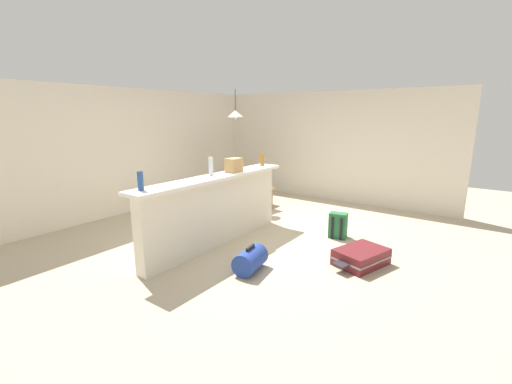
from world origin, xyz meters
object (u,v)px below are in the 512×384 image
Objects in this scene: duffel_bag_blue at (250,260)px; dining_chair_near_partition at (259,185)px; pendant_lamp at (235,114)px; suitcase_flat_maroon at (361,257)px; backpack_green at (338,226)px; bottle_amber at (262,160)px; grocery_bag at (234,165)px; dining_table at (239,176)px; bottle_clear at (211,166)px; bottle_blue at (140,181)px.

dining_chair_near_partition is at bearing 33.35° from duffel_bag_blue.
suitcase_flat_maroon is (-1.42, -3.31, -1.89)m from pendant_lamp.
backpack_green is (-0.63, -2.65, -1.79)m from pendant_lamp.
pendant_lamp is (0.77, 1.23, 0.80)m from bottle_amber.
suitcase_flat_maroon is 1.04m from backpack_green.
dining_table is (1.67, 1.23, -0.55)m from grocery_bag.
suitcase_flat_maroon is at bearing -74.01° from bottle_clear.
grocery_bag reaches higher than backpack_green.
dining_chair_near_partition is 3.07m from duffel_bag_blue.
duffel_bag_blue is at bearing 133.16° from suitcase_flat_maroon.
bottle_blue is at bearing 177.94° from grocery_bag.
dining_table is at bearing -6.87° from pendant_lamp.
duffel_bag_blue is at bearing -139.07° from dining_table.
pendant_lamp is at bearing 42.10° from duffel_bag_blue.
bottle_amber is 2.44m from suitcase_flat_maroon.
dining_table is 1.35m from pendant_lamp.
dining_table is at bearing 65.33° from suitcase_flat_maroon.
bottle_clear reaches higher than bottle_blue.
grocery_bag reaches higher than duffel_bag_blue.
bottle_clear is at bearing 105.99° from suitcase_flat_maroon.
dining_chair_near_partition is 1.05× the size of suitcase_flat_maroon.
dining_table is 3.40m from duffel_bag_blue.
suitcase_flat_maroon is (-1.52, -2.77, -0.41)m from dining_chair_near_partition.
backpack_green is at bearing -108.86° from dining_chair_near_partition.
bottle_clear is 2.33m from dining_chair_near_partition.
pendant_lamp is (1.58, 1.24, 0.80)m from grocery_bag.
grocery_bag is 1.67m from duffel_bag_blue.
bottle_blue is 0.26× the size of suitcase_flat_maroon.
dining_chair_near_partition is (1.67, 0.70, -0.68)m from grocery_bag.
backpack_green is (1.41, -1.47, -1.02)m from bottle_clear.
backpack_green reaches higher than suitcase_flat_maroon.
pendant_lamp is 1.47× the size of backpack_green.
grocery_bag is at bearing 94.18° from suitcase_flat_maroon.
backpack_green is at bearing -105.21° from dining_table.
suitcase_flat_maroon is at bearing -49.08° from bottle_blue.
bottle_blue reaches higher than dining_table.
pendant_lamp reaches higher than grocery_bag.
grocery_bag is 0.49× the size of duffel_bag_blue.
duffel_bag_blue is (-2.54, -1.67, -0.36)m from dining_chair_near_partition.
dining_table is 2.62× the size of backpack_green.
pendant_lamp reaches higher than dining_table.
backpack_green is 0.80× the size of duffel_bag_blue.
pendant_lamp is at bearing 99.73° from dining_chair_near_partition.
bottle_blue is 0.56× the size of backpack_green.
bottle_clear is at bearing 0.23° from bottle_blue.
bottle_blue is at bearing 130.92° from suitcase_flat_maroon.
pendant_lamp reaches higher than backpack_green.
bottle_clear is 0.25× the size of dining_table.
grocery_bag is (-0.81, -0.01, 0.00)m from bottle_amber.
duffel_bag_blue is at bearing -111.74° from bottle_clear.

